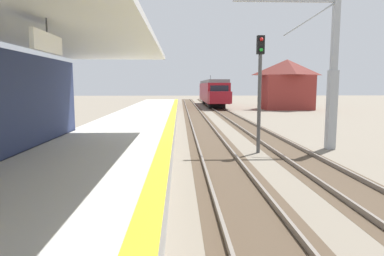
% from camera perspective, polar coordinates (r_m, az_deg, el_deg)
% --- Properties ---
extents(station_platform, '(5.00, 80.00, 0.91)m').
position_cam_1_polar(station_platform, '(14.72, -12.94, -3.18)').
color(station_platform, '#B7B5AD').
rests_on(station_platform, ground).
extents(track_pair_nearest_platform, '(2.34, 120.00, 0.16)m').
position_cam_1_polar(track_pair_nearest_platform, '(18.53, 2.97, -2.19)').
color(track_pair_nearest_platform, '#4C3D2D').
rests_on(track_pair_nearest_platform, ground).
extents(track_pair_middle, '(2.34, 120.00, 0.16)m').
position_cam_1_polar(track_pair_middle, '(19.13, 13.18, -2.08)').
color(track_pair_middle, '#4C3D2D').
rests_on(track_pair_middle, ground).
extents(approaching_train, '(2.93, 19.60, 4.76)m').
position_cam_1_polar(approaching_train, '(52.03, 3.50, 6.09)').
color(approaching_train, maroon).
rests_on(approaching_train, ground).
extents(rail_signal_post, '(0.32, 0.34, 5.20)m').
position_cam_1_polar(rail_signal_post, '(15.56, 11.24, 7.56)').
color(rail_signal_post, '#4C4C4C').
rests_on(rail_signal_post, ground).
extents(catenary_pylon_far_side, '(5.00, 0.40, 7.50)m').
position_cam_1_polar(catenary_pylon_far_side, '(17.42, 21.61, 8.47)').
color(catenary_pylon_far_side, '#9EA3A8').
rests_on(catenary_pylon_far_side, ground).
extents(distant_trackside_house, '(6.60, 5.28, 6.40)m').
position_cam_1_polar(distant_trackside_house, '(46.03, 15.50, 7.17)').
color(distant_trackside_house, maroon).
rests_on(distant_trackside_house, ground).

